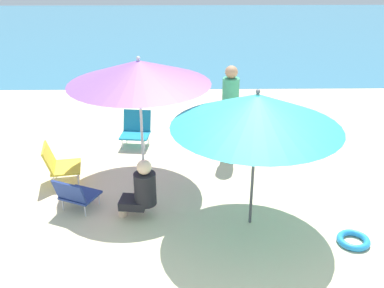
{
  "coord_description": "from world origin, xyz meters",
  "views": [
    {
      "loc": [
        -0.88,
        -5.01,
        3.59
      ],
      "look_at": [
        -0.78,
        1.31,
        0.7
      ],
      "focal_mm": 42.42,
      "sensor_mm": 36.0,
      "label": 1
    }
  ],
  "objects_px": {
    "umbrella_purple": "(139,72)",
    "person_a": "(142,190)",
    "umbrella_teal": "(257,111)",
    "beach_chair_b": "(76,194)",
    "beach_chair_a": "(58,163)",
    "swim_ring": "(353,240)",
    "beach_chair_c": "(136,128)",
    "person_b": "(230,113)"
  },
  "relations": [
    {
      "from": "beach_chair_a",
      "to": "beach_chair_c",
      "type": "distance_m",
      "value": 1.82
    },
    {
      "from": "beach_chair_a",
      "to": "person_a",
      "type": "distance_m",
      "value": 1.72
    },
    {
      "from": "beach_chair_a",
      "to": "swim_ring",
      "type": "height_order",
      "value": "beach_chair_a"
    },
    {
      "from": "umbrella_purple",
      "to": "person_a",
      "type": "bearing_deg",
      "value": -86.2
    },
    {
      "from": "beach_chair_b",
      "to": "beach_chair_c",
      "type": "bearing_deg",
      "value": 8.89
    },
    {
      "from": "swim_ring",
      "to": "beach_chair_b",
      "type": "bearing_deg",
      "value": 167.64
    },
    {
      "from": "umbrella_teal",
      "to": "swim_ring",
      "type": "relative_size",
      "value": 5.14
    },
    {
      "from": "umbrella_purple",
      "to": "beach_chair_b",
      "type": "height_order",
      "value": "umbrella_purple"
    },
    {
      "from": "umbrella_teal",
      "to": "beach_chair_a",
      "type": "distance_m",
      "value": 3.37
    },
    {
      "from": "umbrella_purple",
      "to": "beach_chair_c",
      "type": "bearing_deg",
      "value": 100.49
    },
    {
      "from": "beach_chair_c",
      "to": "swim_ring",
      "type": "height_order",
      "value": "beach_chair_c"
    },
    {
      "from": "person_b",
      "to": "beach_chair_b",
      "type": "bearing_deg",
      "value": -147.95
    },
    {
      "from": "person_a",
      "to": "person_b",
      "type": "bearing_deg",
      "value": -119.94
    },
    {
      "from": "umbrella_teal",
      "to": "umbrella_purple",
      "type": "relative_size",
      "value": 1.0
    },
    {
      "from": "umbrella_purple",
      "to": "swim_ring",
      "type": "distance_m",
      "value": 3.78
    },
    {
      "from": "beach_chair_b",
      "to": "swim_ring",
      "type": "xyz_separation_m",
      "value": [
        3.72,
        -0.81,
        -0.24
      ]
    },
    {
      "from": "person_a",
      "to": "swim_ring",
      "type": "xyz_separation_m",
      "value": [
        2.76,
        -0.65,
        -0.39
      ]
    },
    {
      "from": "beach_chair_c",
      "to": "person_a",
      "type": "xyz_separation_m",
      "value": [
        0.32,
        -2.47,
        0.11
      ]
    },
    {
      "from": "swim_ring",
      "to": "umbrella_teal",
      "type": "bearing_deg",
      "value": 158.7
    },
    {
      "from": "umbrella_purple",
      "to": "beach_chair_a",
      "type": "xyz_separation_m",
      "value": [
        -1.32,
        -0.15,
        -1.42
      ]
    },
    {
      "from": "umbrella_teal",
      "to": "person_a",
      "type": "bearing_deg",
      "value": 174.03
    },
    {
      "from": "person_b",
      "to": "umbrella_purple",
      "type": "bearing_deg",
      "value": -158.46
    },
    {
      "from": "beach_chair_c",
      "to": "person_a",
      "type": "bearing_deg",
      "value": 14.11
    },
    {
      "from": "umbrella_teal",
      "to": "umbrella_purple",
      "type": "xyz_separation_m",
      "value": [
        -1.57,
        1.31,
        0.13
      ]
    },
    {
      "from": "person_a",
      "to": "swim_ring",
      "type": "distance_m",
      "value": 2.86
    },
    {
      "from": "beach_chair_b",
      "to": "person_a",
      "type": "height_order",
      "value": "person_a"
    },
    {
      "from": "swim_ring",
      "to": "beach_chair_a",
      "type": "bearing_deg",
      "value": 158.35
    },
    {
      "from": "umbrella_teal",
      "to": "beach_chair_b",
      "type": "xyz_separation_m",
      "value": [
        -2.45,
        0.32,
        -1.36
      ]
    },
    {
      "from": "beach_chair_a",
      "to": "beach_chair_b",
      "type": "bearing_deg",
      "value": -72.59
    },
    {
      "from": "umbrella_teal",
      "to": "person_b",
      "type": "bearing_deg",
      "value": 93.53
    },
    {
      "from": "beach_chair_c",
      "to": "beach_chair_b",
      "type": "bearing_deg",
      "value": -8.66
    },
    {
      "from": "swim_ring",
      "to": "person_b",
      "type": "bearing_deg",
      "value": 119.29
    },
    {
      "from": "person_a",
      "to": "beach_chair_b",
      "type": "bearing_deg",
      "value": -2.85
    },
    {
      "from": "umbrella_teal",
      "to": "person_a",
      "type": "xyz_separation_m",
      "value": [
        -1.49,
        0.16,
        -1.2
      ]
    },
    {
      "from": "umbrella_purple",
      "to": "person_b",
      "type": "xyz_separation_m",
      "value": [
        1.45,
        0.68,
        -0.91
      ]
    },
    {
      "from": "beach_chair_b",
      "to": "swim_ring",
      "type": "distance_m",
      "value": 3.81
    },
    {
      "from": "umbrella_teal",
      "to": "beach_chair_a",
      "type": "relative_size",
      "value": 3.36
    },
    {
      "from": "umbrella_teal",
      "to": "beach_chair_b",
      "type": "distance_m",
      "value": 2.82
    },
    {
      "from": "umbrella_purple",
      "to": "beach_chair_b",
      "type": "distance_m",
      "value": 1.99
    },
    {
      "from": "person_b",
      "to": "swim_ring",
      "type": "xyz_separation_m",
      "value": [
        1.39,
        -2.48,
        -0.82
      ]
    },
    {
      "from": "umbrella_teal",
      "to": "umbrella_purple",
      "type": "bearing_deg",
      "value": 140.18
    },
    {
      "from": "swim_ring",
      "to": "person_a",
      "type": "bearing_deg",
      "value": 166.73
    }
  ]
}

